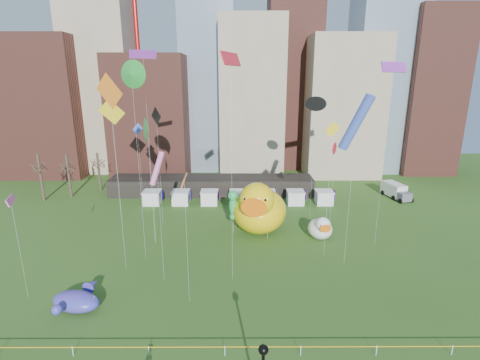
{
  "coord_description": "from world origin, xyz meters",
  "views": [
    {
      "loc": [
        1.11,
        -23.74,
        21.13
      ],
      "look_at": [
        1.23,
        8.77,
        12.0
      ],
      "focal_mm": 27.0,
      "sensor_mm": 36.0,
      "label": 1
    }
  ],
  "objects_px": {
    "big_duck": "(259,208)",
    "seahorse_green": "(233,203)",
    "whale_inflatable": "(77,300)",
    "box_truck": "(395,191)",
    "small_duck": "(321,228)",
    "seahorse_purple": "(268,209)"
  },
  "relations": [
    {
      "from": "big_duck",
      "to": "seahorse_green",
      "type": "relative_size",
      "value": 1.73
    },
    {
      "from": "small_duck",
      "to": "box_truck",
      "type": "distance_m",
      "value": 24.98
    },
    {
      "from": "big_duck",
      "to": "small_duck",
      "type": "bearing_deg",
      "value": -2.93
    },
    {
      "from": "small_duck",
      "to": "seahorse_purple",
      "type": "relative_size",
      "value": 0.76
    },
    {
      "from": "small_duck",
      "to": "whale_inflatable",
      "type": "relative_size",
      "value": 0.75
    },
    {
      "from": "box_truck",
      "to": "seahorse_purple",
      "type": "bearing_deg",
      "value": -158.74
    },
    {
      "from": "big_duck",
      "to": "box_truck",
      "type": "relative_size",
      "value": 1.69
    },
    {
      "from": "seahorse_green",
      "to": "seahorse_purple",
      "type": "distance_m",
      "value": 5.04
    },
    {
      "from": "seahorse_green",
      "to": "box_truck",
      "type": "xyz_separation_m",
      "value": [
        29.58,
        15.83,
        -3.22
      ]
    },
    {
      "from": "seahorse_green",
      "to": "whale_inflatable",
      "type": "relative_size",
      "value": 1.04
    },
    {
      "from": "seahorse_purple",
      "to": "small_duck",
      "type": "bearing_deg",
      "value": 20.5
    },
    {
      "from": "seahorse_purple",
      "to": "box_truck",
      "type": "xyz_separation_m",
      "value": [
        24.85,
        17.57,
        -3.01
      ]
    },
    {
      "from": "small_duck",
      "to": "whale_inflatable",
      "type": "xyz_separation_m",
      "value": [
        -26.46,
        -15.58,
        -0.62
      ]
    },
    {
      "from": "seahorse_purple",
      "to": "whale_inflatable",
      "type": "bearing_deg",
      "value": -119.49
    },
    {
      "from": "small_duck",
      "to": "seahorse_green",
      "type": "height_order",
      "value": "seahorse_green"
    },
    {
      "from": "big_duck",
      "to": "box_truck",
      "type": "xyz_separation_m",
      "value": [
        25.96,
        15.6,
        -2.31
      ]
    },
    {
      "from": "big_duck",
      "to": "seahorse_green",
      "type": "xyz_separation_m",
      "value": [
        -3.62,
        -0.23,
        0.91
      ]
    },
    {
      "from": "small_duck",
      "to": "seahorse_purple",
      "type": "bearing_deg",
      "value": 175.36
    },
    {
      "from": "seahorse_purple",
      "to": "seahorse_green",
      "type": "bearing_deg",
      "value": -178.9
    },
    {
      "from": "big_duck",
      "to": "whale_inflatable",
      "type": "relative_size",
      "value": 1.81
    },
    {
      "from": "small_duck",
      "to": "seahorse_green",
      "type": "distance_m",
      "value": 12.44
    },
    {
      "from": "big_duck",
      "to": "whale_inflatable",
      "type": "xyz_separation_m",
      "value": [
        -18.15,
        -17.66,
        -2.7
      ]
    }
  ]
}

